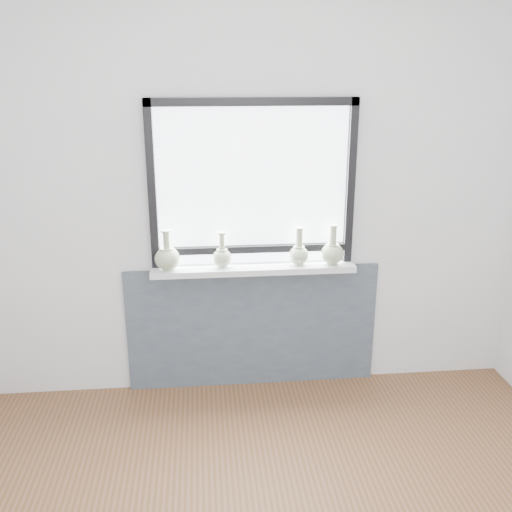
{
  "coord_description": "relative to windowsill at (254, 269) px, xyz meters",
  "views": [
    {
      "loc": [
        -0.33,
        -1.75,
        2.13
      ],
      "look_at": [
        0.0,
        1.55,
        1.02
      ],
      "focal_mm": 40.0,
      "sensor_mm": 36.0,
      "label": 1
    }
  ],
  "objects": [
    {
      "name": "vase_a",
      "position": [
        -0.55,
        -0.02,
        0.1
      ],
      "size": [
        0.16,
        0.16,
        0.26
      ],
      "rotation": [
        0.0,
        0.0,
        -0.21
      ],
      "color": "#ABBF96",
      "rests_on": "windowsill"
    },
    {
      "name": "window",
      "position": [
        0.0,
        0.06,
        0.56
      ],
      "size": [
        1.3,
        0.06,
        1.05
      ],
      "color": "black",
      "rests_on": "windowsill"
    },
    {
      "name": "vase_c",
      "position": [
        0.3,
        0.0,
        0.1
      ],
      "size": [
        0.13,
        0.13,
        0.25
      ],
      "rotation": [
        0.0,
        0.0,
        0.27
      ],
      "color": "#ABBF96",
      "rests_on": "windowsill"
    },
    {
      "name": "back_wall",
      "position": [
        0.0,
        0.1,
        0.42
      ],
      "size": [
        3.6,
        0.02,
        2.6
      ],
      "primitive_type": "cube",
      "color": "silver",
      "rests_on": "ground"
    },
    {
      "name": "vase_d",
      "position": [
        0.51,
        -0.01,
        0.1
      ],
      "size": [
        0.15,
        0.15,
        0.26
      ],
      "rotation": [
        0.0,
        0.0,
        -0.35
      ],
      "color": "#ABBF96",
      "rests_on": "windowsill"
    },
    {
      "name": "apron_panel",
      "position": [
        0.0,
        0.07,
        -0.45
      ],
      "size": [
        1.7,
        0.03,
        0.86
      ],
      "primitive_type": "cube",
      "color": "#4F5967",
      "rests_on": "ground"
    },
    {
      "name": "windowsill",
      "position": [
        0.0,
        0.0,
        0.0
      ],
      "size": [
        1.32,
        0.18,
        0.04
      ],
      "primitive_type": "cube",
      "color": "silver",
      "rests_on": "apron_panel"
    },
    {
      "name": "vase_b",
      "position": [
        -0.2,
        0.0,
        0.09
      ],
      "size": [
        0.13,
        0.13,
        0.23
      ],
      "rotation": [
        0.0,
        0.0,
        -0.42
      ],
      "color": "#ABBF96",
      "rests_on": "windowsill"
    }
  ]
}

